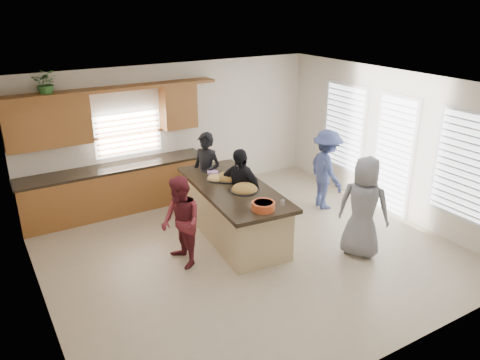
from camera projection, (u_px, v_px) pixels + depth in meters
floor at (249, 250)px, 8.00m from camera, size 6.50×6.50×0.00m
room_shell at (249, 144)px, 7.30m from camera, size 6.52×6.02×2.81m
back_cabinetry at (112, 168)px, 9.14m from camera, size 4.08×0.66×2.46m
right_wall_glazing at (395, 148)px, 8.94m from camera, size 0.06×4.00×2.25m
island at (233, 212)px, 8.35m from camera, size 1.39×2.79×0.95m
platter_front at (245, 189)px, 7.97m from camera, size 0.49×0.49×0.20m
platter_mid at (228, 178)px, 8.47m from camera, size 0.48×0.48×0.20m
platter_back at (216, 179)px, 8.44m from camera, size 0.34×0.34×0.14m
salad_bowl at (263, 206)px, 7.25m from camera, size 0.37×0.37×0.13m
clear_cup at (283, 203)px, 7.42m from camera, size 0.07×0.07×0.09m
plate_stack at (213, 172)px, 8.75m from camera, size 0.20×0.20×0.04m
flower_vase at (206, 155)px, 9.11m from camera, size 0.14×0.14×0.41m
potted_plant at (46, 83)px, 8.12m from camera, size 0.53×0.50×0.48m
woman_left_back at (206, 175)px, 9.02m from camera, size 0.65×0.73×1.67m
woman_left_mid at (181, 223)px, 7.31m from camera, size 0.57×0.73×1.49m
woman_left_front at (240, 192)px, 8.32m from camera, size 0.75×1.02×1.61m
woman_right_back at (326, 170)px, 9.35m from camera, size 0.81×1.16×1.63m
woman_right_front at (363, 207)px, 7.59m from camera, size 0.91×1.00×1.71m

